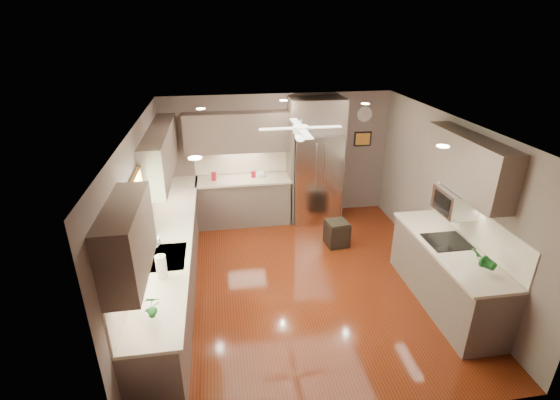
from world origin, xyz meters
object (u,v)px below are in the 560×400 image
object	(u,v)px
potted_plant_left	(151,306)
paper_towel	(161,267)
potted_plant_right	(482,259)
canister_a	(214,176)
microwave	(455,202)
refrigerator	(315,163)
canister_d	(253,174)
stool	(337,233)
soap_bottle	(156,241)
bowl	(261,176)

from	to	relation	value
potted_plant_left	paper_towel	world-z (taller)	potted_plant_left
potted_plant_left	potted_plant_right	xyz separation A→B (m)	(3.87, 0.26, 0.02)
canister_a	microwave	xyz separation A→B (m)	(3.31, -2.74, 0.46)
potted_plant_right	refrigerator	size ratio (longest dim) A/B	0.15
canister_d	stool	bearing A→B (deg)	-41.79
microwave	paper_towel	bearing A→B (deg)	-174.19
soap_bottle	potted_plant_right	size ratio (longest dim) A/B	0.57
soap_bottle	bowl	distance (m)	2.97
canister_d	stool	world-z (taller)	canister_d
refrigerator	canister_d	bearing A→B (deg)	176.54
canister_a	canister_d	xyz separation A→B (m)	(0.77, 0.04, -0.02)
potted_plant_right	canister_a	bearing A→B (deg)	131.42
canister_a	soap_bottle	distance (m)	2.56
canister_d	refrigerator	xyz separation A→B (m)	(1.22, -0.07, 0.19)
bowl	soap_bottle	bearing A→B (deg)	-125.02
potted_plant_right	microwave	distance (m)	0.97
potted_plant_left	canister_d	bearing A→B (deg)	70.11
refrigerator	potted_plant_right	bearing A→B (deg)	-71.26
canister_a	stool	distance (m)	2.57
canister_a	microwave	world-z (taller)	microwave
canister_d	bowl	distance (m)	0.16
potted_plant_right	stool	xyz separation A→B (m)	(-1.07, 2.45, -0.88)
paper_towel	potted_plant_right	bearing A→B (deg)	-7.29
refrigerator	paper_towel	size ratio (longest dim) A/B	7.74
bowl	paper_towel	world-z (taller)	paper_towel
soap_bottle	potted_plant_left	size ratio (longest dim) A/B	0.63
refrigerator	soap_bottle	bearing A→B (deg)	-139.20
potted_plant_right	paper_towel	world-z (taller)	potted_plant_right
canister_d	refrigerator	world-z (taller)	refrigerator
bowl	stool	size ratio (longest dim) A/B	0.44
bowl	microwave	bearing A→B (deg)	-48.78
microwave	stool	size ratio (longest dim) A/B	1.19
paper_towel	canister_a	bearing A→B (deg)	78.58
potted_plant_right	canister_d	bearing A→B (deg)	123.61
soap_bottle	stool	xyz separation A→B (m)	(2.93, 1.24, -0.80)
soap_bottle	canister_a	bearing A→B (deg)	71.98
soap_bottle	bowl	xyz separation A→B (m)	(1.70, 2.43, -0.08)
canister_a	potted_plant_right	distance (m)	4.85
potted_plant_right	bowl	xyz separation A→B (m)	(-2.30, 3.63, -0.15)
paper_towel	soap_bottle	bearing A→B (deg)	102.49
potted_plant_right	microwave	xyz separation A→B (m)	(0.10, 0.89, 0.36)
potted_plant_left	bowl	distance (m)	4.20
refrigerator	potted_plant_left	bearing A→B (deg)	-124.40
canister_d	refrigerator	bearing A→B (deg)	-3.46
potted_plant_right	refrigerator	bearing A→B (deg)	108.74
canister_d	bowl	xyz separation A→B (m)	(0.15, -0.04, -0.04)
potted_plant_left	canister_a	bearing A→B (deg)	80.43
refrigerator	stool	xyz separation A→B (m)	(0.15, -1.16, -0.95)
canister_d	potted_plant_left	world-z (taller)	potted_plant_left
canister_a	soap_bottle	size ratio (longest dim) A/B	0.76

